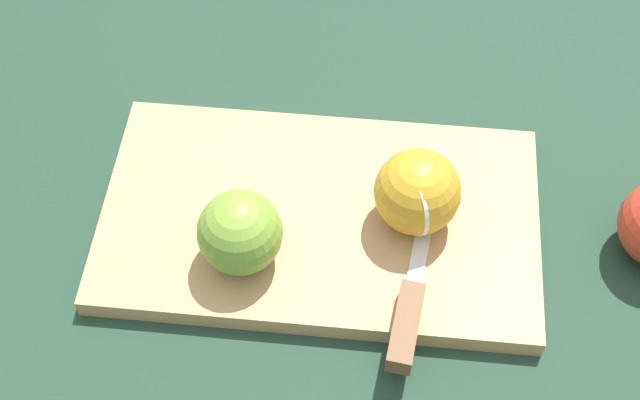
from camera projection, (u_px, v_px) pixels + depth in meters
name	position (u px, v px, depth m)	size (l,w,h in m)	color
ground_plane	(320.00, 224.00, 0.86)	(4.00, 4.00, 0.00)	#1E3828
cutting_board	(320.00, 218.00, 0.85)	(0.42, 0.26, 0.02)	tan
apple_half_left	(240.00, 233.00, 0.78)	(0.08, 0.08, 0.08)	olive
apple_half_right	(417.00, 194.00, 0.81)	(0.08, 0.08, 0.08)	gold
knife	(407.00, 321.00, 0.77)	(0.04, 0.16, 0.02)	silver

